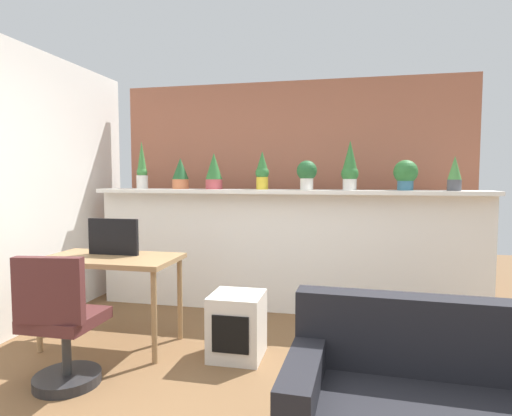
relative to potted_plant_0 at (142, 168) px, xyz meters
The scene contains 16 objects.
ground_plane 2.95m from the potted_plant_0, 51.66° to the right, with size 12.00×12.00×0.00m, color brown.
divider_wall 1.81m from the potted_plant_0, ahead, with size 4.01×0.16×1.24m, color white.
plant_shelf 1.59m from the potted_plant_0, ahead, with size 4.01×0.38×0.04m, color white.
brick_wall_behind 1.71m from the potted_plant_0, 21.23° to the left, with size 4.01×0.10×2.50m, color #AD664C.
potted_plant_0 is the anchor object (origin of this frame).
potted_plant_1 0.45m from the potted_plant_0, ahead, with size 0.18×0.18×0.33m.
potted_plant_2 0.84m from the potted_plant_0, ahead, with size 0.18×0.18×0.38m.
potted_plant_3 1.36m from the potted_plant_0, ahead, with size 0.14×0.14×0.39m.
potted_plant_4 1.82m from the potted_plant_0, ahead, with size 0.20×0.20×0.29m.
potted_plant_5 2.24m from the potted_plant_0, ahead, with size 0.17×0.17×0.49m.
potted_plant_6 2.77m from the potted_plant_0, ahead, with size 0.23×0.23×0.29m.
potted_plant_7 3.20m from the potted_plant_0, ahead, with size 0.12×0.12×0.33m.
desk 1.49m from the potted_plant_0, 75.13° to the right, with size 1.10×0.60×0.75m.
tv_monitor 1.29m from the potted_plant_0, 75.10° to the right, with size 0.45×0.04×0.31m, color black.
office_chair 2.25m from the potted_plant_0, 78.63° to the right, with size 0.47×0.48×0.91m.
side_cube_shelf 2.22m from the potted_plant_0, 40.53° to the right, with size 0.40×0.41×0.50m.
Camera 1 is at (0.64, -2.31, 1.41)m, focal length 29.63 mm.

